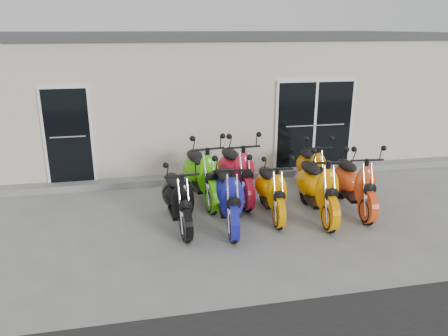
{
  "coord_description": "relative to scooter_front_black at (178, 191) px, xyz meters",
  "views": [
    {
      "loc": [
        -1.72,
        -7.73,
        3.51
      ],
      "look_at": [
        0.0,
        0.6,
        0.75
      ],
      "focal_mm": 35.0,
      "sensor_mm": 36.0,
      "label": 1
    }
  ],
  "objects": [
    {
      "name": "scooter_front_orange_a",
      "position": [
        1.8,
        0.14,
        -0.03
      ],
      "size": [
        0.78,
        1.86,
        1.34
      ],
      "primitive_type": null,
      "rotation": [
        0.0,
        0.0,
        -0.07
      ],
      "color": "orange",
      "rests_on": "ground"
    },
    {
      "name": "building",
      "position": [
        1.05,
        5.59,
        0.9
      ],
      "size": [
        14.0,
        6.0,
        3.2
      ],
      "primitive_type": "cube",
      "color": "beige",
      "rests_on": "ground"
    },
    {
      "name": "ground",
      "position": [
        1.05,
        0.39,
        -0.7
      ],
      "size": [
        80.0,
        80.0,
        0.0
      ],
      "primitive_type": "plane",
      "color": "gray",
      "rests_on": "ground"
    },
    {
      "name": "door_left",
      "position": [
        -2.15,
        2.56,
        0.56
      ],
      "size": [
        1.07,
        0.08,
        2.22
      ],
      "primitive_type": "cube",
      "color": "black",
      "rests_on": "front_step"
    },
    {
      "name": "scooter_front_black",
      "position": [
        0.0,
        0.0,
        0.0
      ],
      "size": [
        0.86,
        1.96,
        1.4
      ],
      "primitive_type": null,
      "rotation": [
        0.0,
        0.0,
        0.09
      ],
      "color": "black",
      "rests_on": "ground"
    },
    {
      "name": "scooter_front_blue",
      "position": [
        0.91,
        -0.12,
        0.05
      ],
      "size": [
        0.93,
        2.1,
        1.51
      ],
      "primitive_type": null,
      "rotation": [
        0.0,
        0.0,
        -0.09
      ],
      "color": "#161892",
      "rests_on": "ground"
    },
    {
      "name": "scooter_back_green",
      "position": [
        0.6,
        1.13,
        0.08
      ],
      "size": [
        1.02,
        2.2,
        1.57
      ],
      "primitive_type": null,
      "rotation": [
        0.0,
        0.0,
        0.12
      ],
      "color": "#49BA09",
      "rests_on": "ground"
    },
    {
      "name": "scooter_back_red",
      "position": [
        1.34,
        1.13,
        0.08
      ],
      "size": [
        0.91,
        2.17,
        1.57
      ],
      "primitive_type": null,
      "rotation": [
        0.0,
        0.0,
        0.07
      ],
      "color": "red",
      "rests_on": "ground"
    },
    {
      "name": "front_step",
      "position": [
        1.05,
        2.41,
        -0.63
      ],
      "size": [
        14.0,
        0.4,
        0.15
      ],
      "primitive_type": "cube",
      "color": "gray",
      "rests_on": "ground"
    },
    {
      "name": "scooter_front_orange_b",
      "position": [
        2.65,
        -0.08,
        0.06
      ],
      "size": [
        0.89,
        2.12,
        1.53
      ],
      "primitive_type": null,
      "rotation": [
        0.0,
        0.0,
        -0.07
      ],
      "color": "orange",
      "rests_on": "ground"
    },
    {
      "name": "roof_cap",
      "position": [
        1.05,
        5.59,
        2.58
      ],
      "size": [
        14.2,
        6.2,
        0.16
      ],
      "primitive_type": "cube",
      "color": "#3F3F42",
      "rests_on": "building"
    },
    {
      "name": "scooter_front_red",
      "position": [
        3.48,
        0.05,
        0.03
      ],
      "size": [
        0.89,
        2.04,
        1.47
      ],
      "primitive_type": null,
      "rotation": [
        0.0,
        0.0,
        -0.08
      ],
      "color": "#DF4617",
      "rests_on": "ground"
    },
    {
      "name": "door_right",
      "position": [
        3.65,
        2.56,
        0.56
      ],
      "size": [
        2.02,
        0.08,
        2.22
      ],
      "primitive_type": "cube",
      "color": "black",
      "rests_on": "front_step"
    },
    {
      "name": "scooter_back_yellow",
      "position": [
        3.08,
        1.27,
        -0.02
      ],
      "size": [
        0.88,
        1.91,
        1.37
      ],
      "primitive_type": null,
      "rotation": [
        0.0,
        0.0,
        -0.11
      ],
      "color": "#CE7605",
      "rests_on": "ground"
    }
  ]
}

